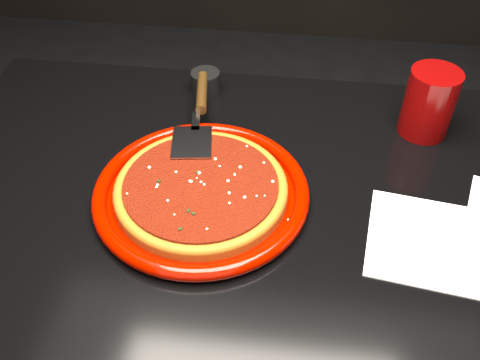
{
  "coord_description": "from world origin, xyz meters",
  "views": [
    {
      "loc": [
        0.04,
        -0.59,
        1.38
      ],
      "look_at": [
        -0.04,
        0.05,
        0.77
      ],
      "focal_mm": 40.0,
      "sensor_mm": 36.0,
      "label": 1
    }
  ],
  "objects_px": {
    "plate": "(201,192)",
    "cup": "(429,103)",
    "ramekin": "(206,82)",
    "table": "(257,334)",
    "pizza_server": "(198,114)"
  },
  "relations": [
    {
      "from": "table",
      "to": "ramekin",
      "type": "height_order",
      "value": "ramekin"
    },
    {
      "from": "cup",
      "to": "ramekin",
      "type": "bearing_deg",
      "value": 169.79
    },
    {
      "from": "table",
      "to": "pizza_server",
      "type": "relative_size",
      "value": 4.1
    },
    {
      "from": "pizza_server",
      "to": "table",
      "type": "bearing_deg",
      "value": -62.46
    },
    {
      "from": "plate",
      "to": "table",
      "type": "bearing_deg",
      "value": -8.88
    },
    {
      "from": "plate",
      "to": "pizza_server",
      "type": "xyz_separation_m",
      "value": [
        -0.04,
        0.17,
        0.03
      ]
    },
    {
      "from": "plate",
      "to": "cup",
      "type": "height_order",
      "value": "cup"
    },
    {
      "from": "table",
      "to": "cup",
      "type": "bearing_deg",
      "value": 41.38
    },
    {
      "from": "cup",
      "to": "ramekin",
      "type": "relative_size",
      "value": 2.15
    },
    {
      "from": "pizza_server",
      "to": "plate",
      "type": "bearing_deg",
      "value": -86.99
    },
    {
      "from": "table",
      "to": "pizza_server",
      "type": "bearing_deg",
      "value": 126.13
    },
    {
      "from": "table",
      "to": "plate",
      "type": "relative_size",
      "value": 3.39
    },
    {
      "from": "table",
      "to": "ramekin",
      "type": "bearing_deg",
      "value": 114.51
    },
    {
      "from": "plate",
      "to": "ramekin",
      "type": "height_order",
      "value": "ramekin"
    },
    {
      "from": "plate",
      "to": "cup",
      "type": "bearing_deg",
      "value": 31.2
    }
  ]
}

